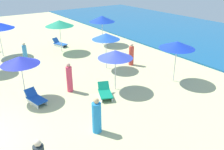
% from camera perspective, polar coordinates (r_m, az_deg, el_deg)
% --- Properties ---
extents(umbrella_0, '(1.98, 1.98, 2.42)m').
position_cam_1_polar(umbrella_0, '(13.17, -21.05, 3.28)').
color(umbrella_0, silver).
rests_on(umbrella_0, ground_plane).
extents(lounge_chair_0_0, '(1.41, 0.87, 0.68)m').
position_cam_1_polar(lounge_chair_0_0, '(13.25, -17.72, -5.35)').
color(lounge_chair_0_0, silver).
rests_on(lounge_chair_0_0, ground_plane).
extents(umbrella_1, '(1.99, 1.99, 2.39)m').
position_cam_1_polar(umbrella_1, '(13.37, 0.80, 4.99)').
color(umbrella_1, silver).
rests_on(umbrella_1, ground_plane).
extents(lounge_chair_1_0, '(1.49, 1.11, 0.67)m').
position_cam_1_polar(lounge_chair_1_0, '(13.24, -1.68, -4.16)').
color(lounge_chair_1_0, silver).
rests_on(lounge_chair_1_0, ground_plane).
extents(umbrella_5, '(2.34, 2.34, 2.66)m').
position_cam_1_polar(umbrella_5, '(22.34, -2.40, 13.23)').
color(umbrella_5, silver).
rests_on(umbrella_5, ground_plane).
extents(umbrella_6, '(2.35, 2.35, 2.69)m').
position_cam_1_polar(umbrella_6, '(20.59, -12.41, 11.95)').
color(umbrella_6, silver).
rests_on(umbrella_6, ground_plane).
extents(lounge_chair_6_0, '(1.55, 1.02, 0.70)m').
position_cam_1_polar(lounge_chair_6_0, '(22.72, -12.35, 7.33)').
color(lounge_chair_6_0, silver).
rests_on(lounge_chair_6_0, ground_plane).
extents(umbrella_7, '(2.14, 2.14, 2.58)m').
position_cam_1_polar(umbrella_7, '(14.87, 15.24, 6.93)').
color(umbrella_7, silver).
rests_on(umbrella_7, ground_plane).
extents(umbrella_9, '(1.93, 1.93, 2.54)m').
position_cam_1_polar(umbrella_9, '(16.47, -1.45, 9.19)').
color(umbrella_9, silver).
rests_on(umbrella_9, ground_plane).
extents(beachgoer_0, '(0.46, 0.46, 1.73)m').
position_cam_1_polar(beachgoer_0, '(13.81, -10.11, -0.80)').
color(beachgoer_0, '#EA405F').
rests_on(beachgoer_0, ground_plane).
extents(beachgoer_2, '(0.43, 0.43, 1.53)m').
position_cam_1_polar(beachgoer_2, '(19.26, -20.02, 4.92)').
color(beachgoer_2, '#3B8CC9').
rests_on(beachgoer_2, ground_plane).
extents(beachgoer_3, '(0.54, 0.54, 1.65)m').
position_cam_1_polar(beachgoer_3, '(10.31, -3.67, -9.86)').
color(beachgoer_3, '#2488D8').
rests_on(beachgoer_3, ground_plane).
extents(beachgoer_4, '(0.51, 0.51, 1.63)m').
position_cam_1_polar(beachgoer_4, '(17.61, 4.61, 4.78)').
color(beachgoer_4, '#E7483A').
rests_on(beachgoer_4, ground_plane).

